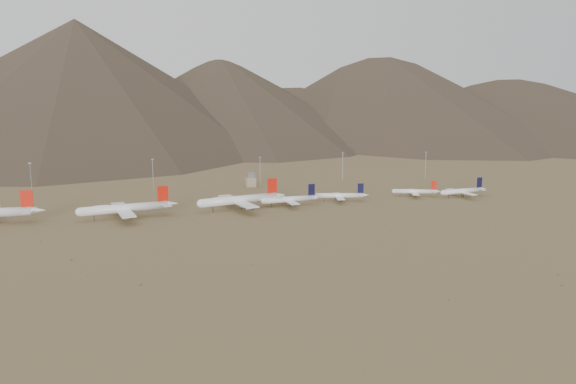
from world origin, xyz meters
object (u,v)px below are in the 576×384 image
object	(u,v)px
widebody_east	(240,200)
control_tower	(251,180)
widebody_centre	(125,208)
narrowbody_a	(290,199)
narrowbody_b	(341,195)

from	to	relation	value
widebody_east	control_tower	xyz separation A→B (m)	(27.43, 92.03, -1.55)
widebody_centre	control_tower	distance (m)	143.89
widebody_east	narrowbody_a	xyz separation A→B (m)	(37.24, 2.03, -1.99)
widebody_east	widebody_centre	bearing A→B (deg)	172.87
narrowbody_a	control_tower	xyz separation A→B (m)	(-9.81, 89.99, 0.44)
widebody_east	narrowbody_a	distance (m)	37.35
widebody_east	narrowbody_a	bearing A→B (deg)	-9.58
widebody_east	control_tower	distance (m)	96.04
widebody_centre	narrowbody_b	world-z (taller)	widebody_centre
widebody_centre	narrowbody_a	size ratio (longest dim) A/B	1.42
narrowbody_b	widebody_east	bearing A→B (deg)	-159.83
narrowbody_a	narrowbody_b	world-z (taller)	narrowbody_a
narrowbody_a	control_tower	distance (m)	90.53
narrowbody_a	control_tower	world-z (taller)	narrowbody_a
widebody_centre	widebody_east	distance (m)	76.87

